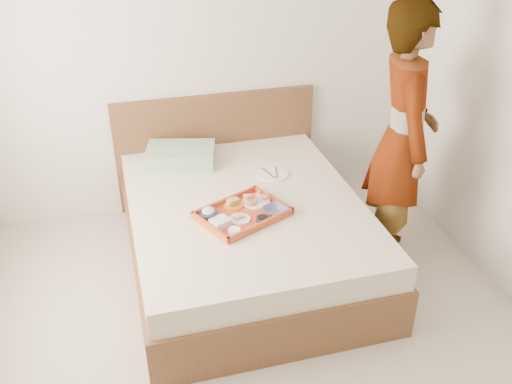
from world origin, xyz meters
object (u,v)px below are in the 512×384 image
object	(u,v)px
dinner_plate	(272,174)
person	(403,139)
bed	(245,233)
tray	(243,213)

from	to	relation	value
dinner_plate	person	distance (m)	0.98
bed	dinner_plate	size ratio (longest dim) A/B	8.37
tray	dinner_plate	size ratio (longest dim) A/B	2.29
bed	dinner_plate	distance (m)	0.51
dinner_plate	person	size ratio (longest dim) A/B	0.13
bed	tray	size ratio (longest dim) A/B	3.65
bed	person	world-z (taller)	person
tray	person	bearing A→B (deg)	-22.77
bed	person	distance (m)	1.26
person	tray	bearing A→B (deg)	107.93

